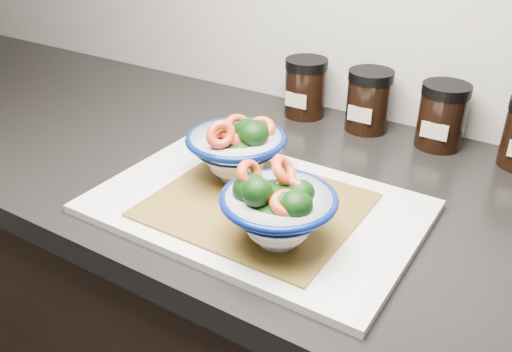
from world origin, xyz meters
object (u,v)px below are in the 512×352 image
Objects in this scene: spice_jar_c at (442,116)px; bowl_left at (237,149)px; spice_jar_a at (306,88)px; cutting_board at (256,207)px; spice_jar_b at (369,101)px; bowl_right at (278,210)px.

bowl_left is at bearing -125.55° from spice_jar_c.
bowl_left is 1.33× the size of spice_jar_a.
spice_jar_b is at bearing 86.21° from cutting_board.
spice_jar_b is (0.13, 0.00, 0.00)m from spice_jar_a.
bowl_right reaches higher than spice_jar_a.
bowl_right is 1.28× the size of spice_jar_c.
bowl_right reaches higher than cutting_board.
spice_jar_c is at bearing 65.79° from cutting_board.
spice_jar_a and spice_jar_c have the same top height.
bowl_right is 0.42m from spice_jar_c.
spice_jar_a is at bearing 180.00° from spice_jar_b.
spice_jar_a is (-0.18, 0.42, -0.01)m from bowl_right.
spice_jar_c reaches higher than cutting_board.
bowl_left is 1.04× the size of bowl_right.
spice_jar_b is (-0.05, 0.42, -0.01)m from bowl_right.
cutting_board is at bearing -114.21° from spice_jar_c.
spice_jar_c is (0.08, 0.42, -0.01)m from bowl_right.
spice_jar_b reaches higher than cutting_board.
bowl_right is 0.45m from spice_jar_a.
bowl_right is 0.42m from spice_jar_b.
spice_jar_a is 0.13m from spice_jar_b.
spice_jar_a is at bearing 98.65° from bowl_left.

